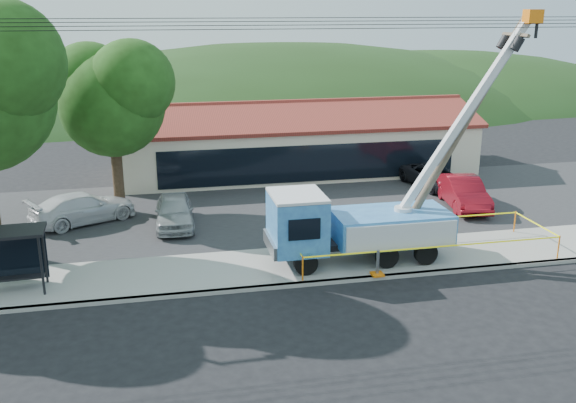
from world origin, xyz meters
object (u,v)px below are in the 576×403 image
(leaning_pole, at_px, (463,127))
(bus_shelter, at_px, (11,246))
(car_red, at_px, (462,209))
(utility_truck, at_px, (355,222))
(car_silver, at_px, (175,228))
(car_dark, at_px, (433,189))
(car_white, at_px, (85,224))

(leaning_pole, distance_m, bus_shelter, 18.35)
(car_red, bearing_deg, utility_truck, -133.67)
(car_silver, height_order, car_dark, car_silver)
(utility_truck, relative_size, car_red, 2.24)
(car_silver, bearing_deg, bus_shelter, -132.95)
(leaning_pole, bearing_deg, car_silver, 153.69)
(utility_truck, relative_size, bus_shelter, 4.29)
(utility_truck, height_order, car_dark, utility_truck)
(utility_truck, distance_m, bus_shelter, 13.36)
(car_silver, bearing_deg, utility_truck, -38.74)
(leaning_pole, height_order, car_white, leaning_pole)
(utility_truck, height_order, car_red, utility_truck)
(car_white, xyz_separation_m, car_dark, (19.68, 2.45, 0.00))
(car_red, distance_m, car_white, 19.63)
(car_dark, bearing_deg, car_silver, -174.85)
(leaning_pole, bearing_deg, car_red, 59.93)
(utility_truck, bearing_deg, leaning_pole, 2.97)
(car_dark, bearing_deg, car_white, 177.69)
(utility_truck, bearing_deg, car_silver, 139.81)
(utility_truck, distance_m, leaning_pole, 5.95)
(bus_shelter, relative_size, car_silver, 0.57)
(utility_truck, distance_m, car_red, 10.15)
(bus_shelter, height_order, car_red, bus_shelter)
(bus_shelter, xyz_separation_m, car_silver, (6.16, 6.29, -1.91))
(car_silver, bearing_deg, car_white, 162.41)
(bus_shelter, bearing_deg, car_dark, 22.79)
(bus_shelter, xyz_separation_m, car_dark, (21.44, 10.26, -1.91))
(leaning_pole, xyz_separation_m, car_dark, (3.46, 9.81, -5.57))
(car_silver, bearing_deg, car_dark, 16.01)
(leaning_pole, bearing_deg, car_dark, 70.56)
(utility_truck, xyz_separation_m, car_white, (-11.60, 7.60, -1.82))
(car_red, height_order, car_white, car_red)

